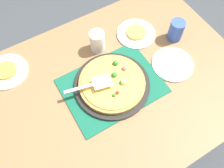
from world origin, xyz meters
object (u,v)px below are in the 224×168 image
Objects in this scene: plate_far_right at (7,72)px; cup_far at (176,30)px; pizza_server at (92,85)px; pizza_pan at (112,85)px; served_slice_left at (136,32)px; plate_near_left at (136,34)px; plate_side at (173,64)px; cup_near at (97,41)px; pizza at (112,83)px; served_slice_right at (6,70)px.

plate_far_right is 0.93m from cup_far.
pizza_server is at bearing 7.00° from cup_far.
served_slice_left is at bearing -143.00° from pizza_pan.
plate_side is at bearing 100.65° from plate_near_left.
plate_far_right is 1.83× the size of cup_near.
cup_far is at bearing 142.98° from plate_near_left.
served_slice_left is 0.44m from pizza_server.
cup_near is at bearing -124.05° from pizza_server.
pizza is 0.56m from plate_far_right.
cup_far is at bearing -129.80° from plate_side.
cup_far is at bearing 163.62° from served_slice_right.
cup_far reaches higher than pizza.
plate_near_left is 1.00× the size of plate_side.
cup_near is at bearing 167.37° from plate_far_right.
served_slice_left is 0.24m from cup_near.
cup_far reaches higher than plate_far_right.
cup_near is (-0.05, -0.24, 0.03)m from pizza.
plate_side is 0.20m from cup_far.
cup_far is at bearing 159.35° from cup_near.
pizza_pan is 0.55m from plate_far_right.
plate_side is 0.87m from served_slice_right.
pizza reaches higher than plate_side.
pizza_server is at bearing 135.29° from served_slice_right.
plate_near_left is at bearing -143.00° from pizza_pan.
served_slice_left is at bearing 169.56° from served_slice_right.
plate_near_left is 0.44m from pizza_server.
pizza reaches higher than served_slice_left.
pizza_pan is 1.15× the size of pizza.
served_slice_left is (-0.72, 0.13, 0.01)m from plate_far_right.
pizza_pan reaches higher than plate_far_right.
pizza_server is (0.56, 0.07, 0.01)m from cup_far.
served_slice_left reaches higher than plate_side.
plate_near_left is at bearing 169.56° from plate_far_right.
served_slice_right reaches higher than plate_far_right.
served_slice_left and served_slice_right have the same top height.
pizza is at bearing 77.73° from cup_near.
cup_near reaches higher than pizza_server.
cup_far reaches higher than served_slice_right.
pizza_pan is 1.73× the size of plate_far_right.
cup_far is at bearing 163.62° from plate_far_right.
cup_far is at bearing -169.00° from pizza.
served_slice_right is at bearing -44.71° from pizza_server.
served_slice_left is (0.05, -0.27, 0.01)m from plate_side.
served_slice_left is at bearing 0.00° from plate_near_left.
served_slice_right is 0.47m from pizza_server.
pizza_pan is 1.62× the size of pizza_server.
pizza_pan is at bearing 140.68° from served_slice_right.
pizza is 0.56m from served_slice_right.
pizza is at bearing 140.80° from plate_far_right.
cup_near is at bearing -5.87° from plate_near_left.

